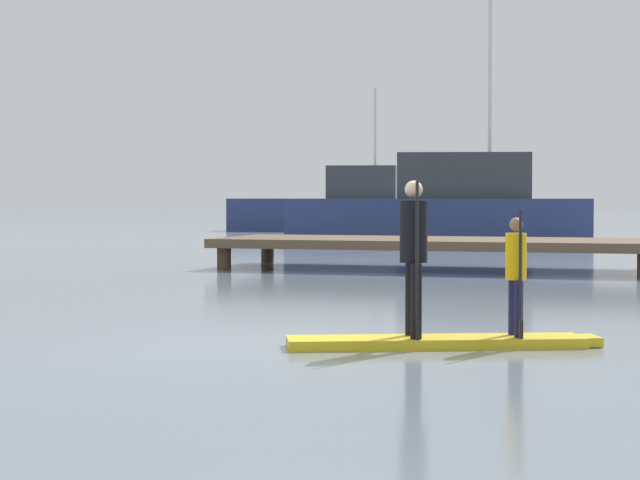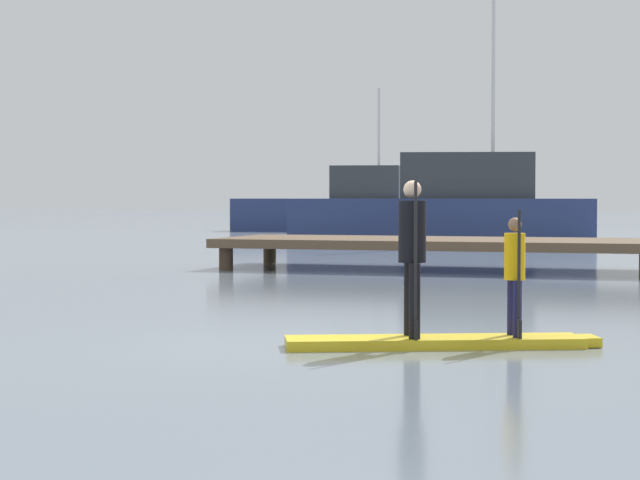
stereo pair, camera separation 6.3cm
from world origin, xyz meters
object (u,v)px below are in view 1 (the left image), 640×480
paddleboard_near (443,342)px  fishing_boat_green_midground (442,211)px  motor_boat_small_navy (341,209)px  paddler_adult (414,248)px  paddler_child_solo (516,269)px

paddleboard_near → fishing_boat_green_midground: 25.24m
paddleboard_near → motor_boat_small_navy: motor_boat_small_navy is taller
fishing_boat_green_midground → motor_boat_small_navy: (-7.06, 12.94, -0.08)m
paddler_adult → motor_boat_small_navy: bearing=107.4°
paddler_adult → fishing_boat_green_midground: bearing=100.8°
paddleboard_near → motor_boat_small_navy: bearing=107.8°
paddleboard_near → paddler_adult: bearing=-156.6°
paddler_adult → paddleboard_near: bearing=23.4°
paddler_adult → motor_boat_small_navy: (-11.81, 37.78, -0.00)m
fishing_boat_green_midground → motor_boat_small_navy: bearing=118.6°
paddleboard_near → paddler_child_solo: size_ratio=2.43×
paddleboard_near → paddler_child_solo: 1.00m
paddler_adult → paddler_child_solo: (0.93, 0.37, -0.21)m
fishing_boat_green_midground → motor_boat_small_navy: 14.74m
paddler_child_solo → fishing_boat_green_midground: fishing_boat_green_midground is taller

